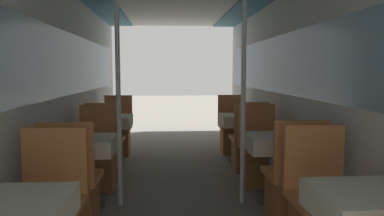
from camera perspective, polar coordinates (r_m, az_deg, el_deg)
The scene contains 17 objects.
wall_left at distance 4.04m, azimuth -20.79°, elevation 2.86°, with size 0.05×8.54×2.30m.
wall_right at distance 4.13m, azimuth 16.95°, elevation 3.04°, with size 0.05×8.54×2.30m.
dining_table_left_1 at distance 3.90m, azimuth -15.85°, elevation -6.02°, with size 0.57×0.57×0.71m.
chair_left_near_1 at distance 3.42m, azimuth -17.79°, elevation -12.80°, with size 0.46×0.46×0.96m.
chair_left_far_1 at distance 4.52m, azimuth -14.21°, elevation -8.17°, with size 0.46×0.46×0.96m.
support_pole_left_1 at distance 3.77m, azimuth -11.17°, elevation 2.27°, with size 0.05×0.05×2.30m.
dining_table_left_2 at distance 5.65m, azimuth -12.10°, elevation -2.36°, with size 0.57×0.57×0.71m.
chair_left_near_2 at distance 5.13m, azimuth -12.96°, elevation -6.51°, with size 0.46×0.46×0.96m.
chair_left_far_2 at distance 6.27m, azimuth -11.28°, elevation -4.27°, with size 0.46×0.46×0.96m.
dining_table_right_0 at distance 2.36m, azimuth 25.18°, elevation -14.04°, with size 0.57×0.57×0.71m.
dining_table_right_1 at distance 3.97m, azimuth 12.40°, elevation -5.72°, with size 0.57×0.57×0.71m.
chair_right_near_1 at distance 3.50m, azimuth 15.06°, elevation -12.28°, with size 0.46×0.46×0.96m.
chair_right_far_1 at distance 4.59m, azimuth 10.25°, elevation -7.90°, with size 0.46×0.46×0.96m.
support_pole_right_1 at distance 3.82m, azimuth 7.83°, elevation 2.36°, with size 0.05×0.05×2.30m.
dining_table_right_2 at distance 5.70m, azimuth 7.31°, elevation -2.21°, with size 0.57×0.57×0.71m.
chair_right_near_2 at distance 5.18m, azimuth 8.54°, elevation -6.30°, with size 0.46×0.46×0.96m.
chair_right_far_2 at distance 6.32m, azimuth 6.24°, elevation -4.13°, with size 0.46×0.46×0.96m.
Camera 1 is at (-0.15, -0.99, 1.36)m, focal length 35.00 mm.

